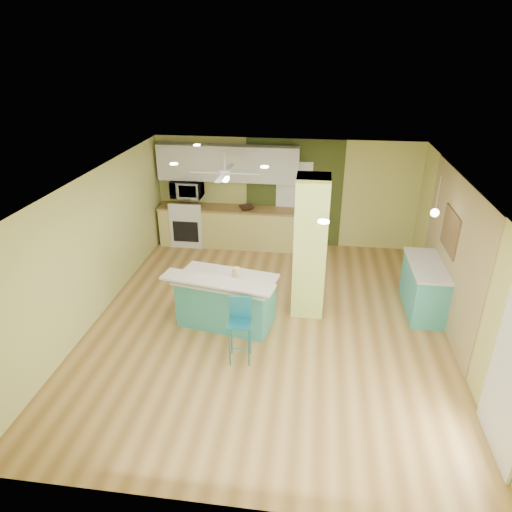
{
  "coord_description": "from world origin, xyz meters",
  "views": [
    {
      "loc": [
        0.68,
        -6.64,
        4.43
      ],
      "look_at": [
        -0.27,
        0.4,
        1.08
      ],
      "focal_mm": 32.0,
      "sensor_mm": 36.0,
      "label": 1
    }
  ],
  "objects_px": {
    "peninsula": "(226,300)",
    "bar_stool": "(240,319)",
    "canister": "(236,272)",
    "side_counter": "(424,287)",
    "fruit_bowl": "(246,208)"
  },
  "relations": [
    {
      "from": "fruit_bowl",
      "to": "side_counter",
      "type": "bearing_deg",
      "value": -33.21
    },
    {
      "from": "bar_stool",
      "to": "fruit_bowl",
      "type": "xyz_separation_m",
      "value": [
        -0.54,
        4.13,
        0.29
      ]
    },
    {
      "from": "bar_stool",
      "to": "fruit_bowl",
      "type": "height_order",
      "value": "bar_stool"
    },
    {
      "from": "canister",
      "to": "side_counter",
      "type": "bearing_deg",
      "value": 13.6
    },
    {
      "from": "canister",
      "to": "bar_stool",
      "type": "bearing_deg",
      "value": -77.25
    },
    {
      "from": "bar_stool",
      "to": "side_counter",
      "type": "relative_size",
      "value": 0.72
    },
    {
      "from": "peninsula",
      "to": "side_counter",
      "type": "distance_m",
      "value": 3.53
    },
    {
      "from": "bar_stool",
      "to": "canister",
      "type": "distance_m",
      "value": 1.08
    },
    {
      "from": "fruit_bowl",
      "to": "canister",
      "type": "distance_m",
      "value": 3.13
    },
    {
      "from": "side_counter",
      "to": "canister",
      "type": "relative_size",
      "value": 9.4
    },
    {
      "from": "side_counter",
      "to": "fruit_bowl",
      "type": "xyz_separation_m",
      "value": [
        -3.56,
        2.33,
        0.52
      ]
    },
    {
      "from": "bar_stool",
      "to": "fruit_bowl",
      "type": "distance_m",
      "value": 4.18
    },
    {
      "from": "peninsula",
      "to": "side_counter",
      "type": "xyz_separation_m",
      "value": [
        3.41,
        0.9,
        -0.0
      ]
    },
    {
      "from": "peninsula",
      "to": "canister",
      "type": "xyz_separation_m",
      "value": [
        0.17,
        0.12,
        0.48
      ]
    },
    {
      "from": "peninsula",
      "to": "bar_stool",
      "type": "bearing_deg",
      "value": -55.41
    }
  ]
}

